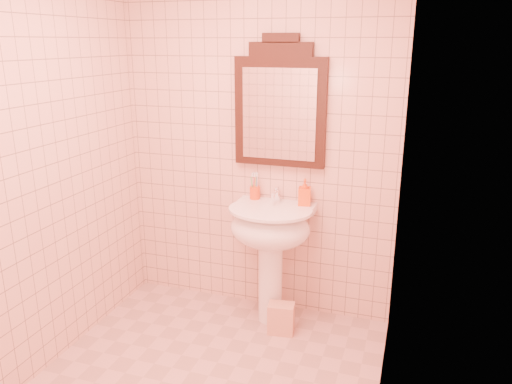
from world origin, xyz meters
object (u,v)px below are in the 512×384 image
(towel, at_px, (281,318))
(toothbrush_cup, at_px, (255,193))
(soap_dispenser, at_px, (305,192))
(mirror, at_px, (280,107))
(pedestal_sink, at_px, (270,236))

(towel, bearing_deg, toothbrush_cup, 134.00)
(soap_dispenser, bearing_deg, mirror, 154.39)
(mirror, xyz_separation_m, towel, (0.12, -0.34, -1.42))
(towel, bearing_deg, soap_dispenser, 74.18)
(pedestal_sink, xyz_separation_m, toothbrush_cup, (-0.17, 0.17, 0.25))
(pedestal_sink, bearing_deg, toothbrush_cup, 135.36)
(soap_dispenser, distance_m, towel, 0.90)
(towel, bearing_deg, pedestal_sink, 132.21)
(pedestal_sink, height_order, towel, pedestal_sink)
(toothbrush_cup, bearing_deg, pedestal_sink, -44.64)
(toothbrush_cup, relative_size, soap_dispenser, 0.92)
(toothbrush_cup, height_order, soap_dispenser, soap_dispenser)
(pedestal_sink, xyz_separation_m, towel, (0.12, -0.14, -0.55))
(pedestal_sink, relative_size, toothbrush_cup, 5.04)
(mirror, distance_m, toothbrush_cup, 0.64)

